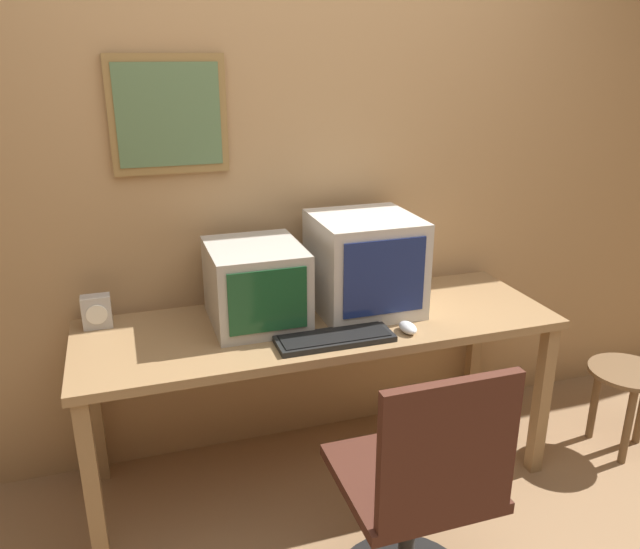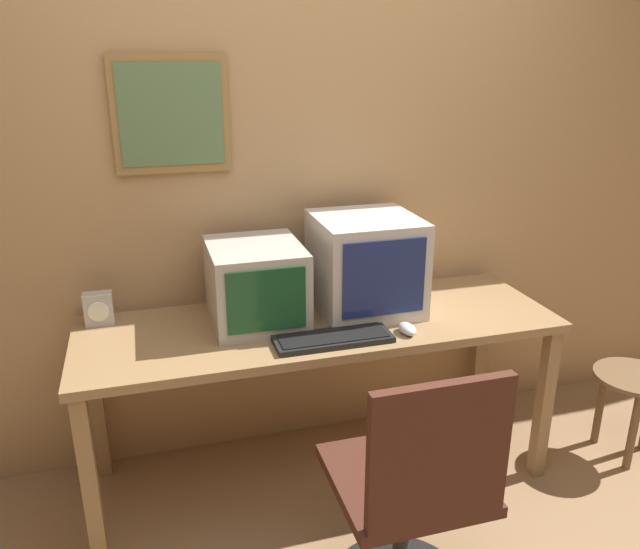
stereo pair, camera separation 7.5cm
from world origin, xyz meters
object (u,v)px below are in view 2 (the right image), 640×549
at_px(monitor_left, 256,283).
at_px(office_chair, 412,508).
at_px(mouse_near_keyboard, 407,329).
at_px(side_stool, 632,392).
at_px(desk_clock, 99,309).
at_px(monitor_right, 365,264).
at_px(keyboard_main, 333,338).

distance_m(monitor_left, office_chair, 1.04).
relative_size(monitor_left, mouse_near_keyboard, 4.09).
bearing_deg(side_stool, desk_clock, 168.25).
height_order(monitor_left, mouse_near_keyboard, monitor_left).
relative_size(office_chair, side_stool, 2.30).
xyz_separation_m(mouse_near_keyboard, side_stool, (1.12, -0.04, -0.44)).
height_order(monitor_right, mouse_near_keyboard, monitor_right).
xyz_separation_m(monitor_right, side_stool, (1.19, -0.33, -0.62)).
distance_m(mouse_near_keyboard, office_chair, 0.70).
bearing_deg(desk_clock, mouse_near_keyboard, -20.42).
bearing_deg(mouse_near_keyboard, office_chair, -110.94).
bearing_deg(desk_clock, side_stool, -11.75).
xyz_separation_m(keyboard_main, side_stool, (1.42, -0.06, -0.44)).
xyz_separation_m(monitor_right, desk_clock, (-1.08, 0.14, -0.13)).
relative_size(monitor_right, mouse_near_keyboard, 4.12).
distance_m(office_chair, side_stool, 1.43).
distance_m(monitor_right, keyboard_main, 0.40).
relative_size(desk_clock, side_stool, 0.33).
distance_m(desk_clock, office_chair, 1.43).
bearing_deg(office_chair, monitor_right, 80.49).
bearing_deg(mouse_near_keyboard, desk_clock, 159.58).
bearing_deg(monitor_right, mouse_near_keyboard, -75.78).
bearing_deg(office_chair, monitor_left, 110.81).
height_order(monitor_right, keyboard_main, monitor_right).
relative_size(keyboard_main, mouse_near_keyboard, 4.37).
distance_m(monitor_left, keyboard_main, 0.40).
distance_m(keyboard_main, side_stool, 1.48).
bearing_deg(monitor_left, desk_clock, 167.38).
distance_m(mouse_near_keyboard, side_stool, 1.20).
bearing_deg(mouse_near_keyboard, monitor_right, 104.22).
height_order(monitor_left, side_stool, monitor_left).
bearing_deg(mouse_near_keyboard, keyboard_main, 177.37).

